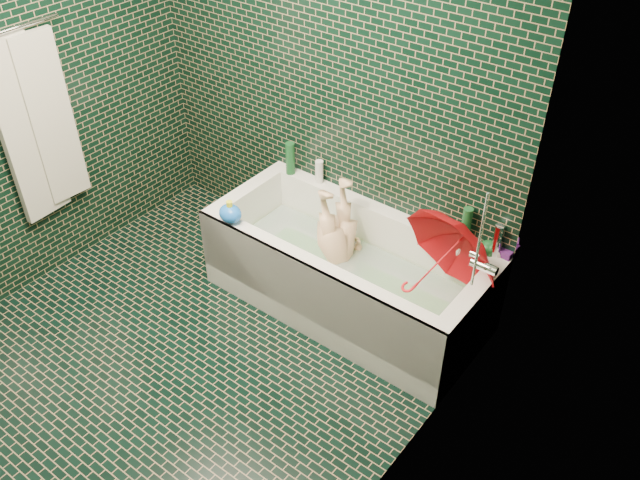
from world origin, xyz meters
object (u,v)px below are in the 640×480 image
Objects in this scene: umbrella at (439,262)px; bath_toy at (230,213)px; bathtub at (346,280)px; rubber_duck at (460,237)px; child at (340,256)px.

bath_toy is at bearing -148.42° from umbrella.
bathtub is 16.84× the size of rubber_duck.
rubber_duck is (0.54, 0.34, 0.38)m from bathtub.
umbrella is at bearing 28.34° from bath_toy.
bath_toy is (-0.62, -0.31, 0.40)m from bathtub.
umbrella reaches higher than bathtub.
bathtub is 2.98× the size of umbrella.
umbrella is at bearing 5.16° from bathtub.
bathtub is 1.78× the size of child.
bathtub is 0.74m from rubber_duck.
umbrella is at bearing -83.89° from rubber_duck.
child is at bearing -166.62° from umbrella.
bathtub is 0.69m from umbrella.
bath_toy is (-0.53, -0.38, 0.30)m from child.
bath_toy is at bearing -45.32° from child.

